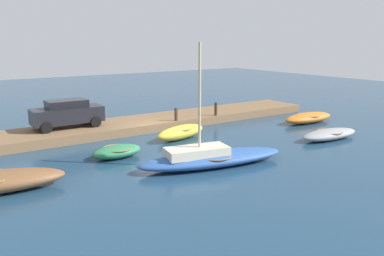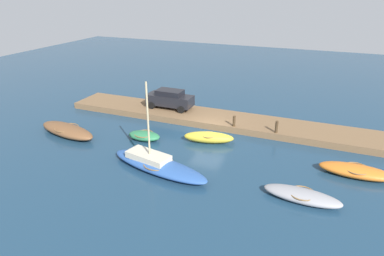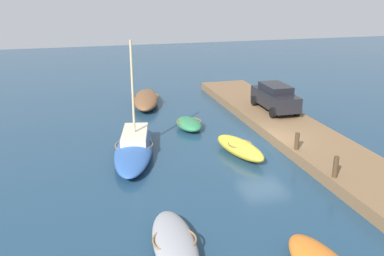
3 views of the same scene
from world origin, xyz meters
name	(u,v)px [view 1 (image 1 of 3)]	position (x,y,z in m)	size (l,w,h in m)	color
ground_plane	(157,135)	(0.00, 0.00, 0.00)	(84.00, 84.00, 0.00)	navy
dock_platform	(139,124)	(0.00, -2.37, 0.27)	(27.34, 3.67, 0.54)	brown
rowboat_yellow	(181,132)	(-0.69, 1.71, 0.41)	(3.88, 2.00, 0.81)	gold
rowboat_grey	(330,134)	(-7.89, 6.76, 0.31)	(4.26, 1.66, 0.61)	#939399
sailboat_blue	(211,157)	(0.94, 6.81, 0.43)	(7.42, 3.30, 5.69)	#2D569E
dinghy_green	(117,151)	(4.00, 3.11, 0.33)	(2.58, 1.52, 0.63)	#2D7A4C
rowboat_orange	(308,118)	(-10.69, 2.85, 0.36)	(4.35, 1.60, 0.71)	orange
mooring_post_west	(216,109)	(-5.22, -0.78, 1.00)	(0.22, 0.22, 0.93)	#47331E
mooring_post_mid_west	(176,114)	(-1.91, -0.78, 0.96)	(0.22, 0.22, 0.86)	#47331E
parked_car	(67,113)	(4.62, -2.73, 1.43)	(4.18, 1.85, 1.70)	black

